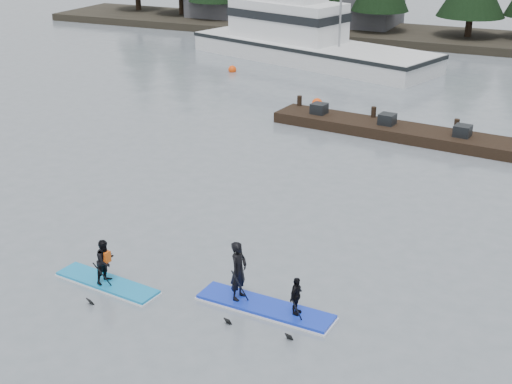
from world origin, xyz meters
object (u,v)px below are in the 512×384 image
at_px(fishing_boat_large, 305,49).
at_px(paddleboard_solo, 106,271).
at_px(paddleboard_duo, 260,291).
at_px(floating_dock, 428,136).

xyz_separation_m(fishing_boat_large, paddleboard_solo, (5.94, -31.00, -0.28)).
height_order(fishing_boat_large, paddleboard_solo, fishing_boat_large).
bearing_deg(fishing_boat_large, paddleboard_duo, -53.68).
relative_size(floating_dock, paddleboard_duo, 3.90).
bearing_deg(paddleboard_solo, paddleboard_duo, 15.98).
relative_size(fishing_boat_large, paddleboard_solo, 5.48).
height_order(fishing_boat_large, floating_dock, fishing_boat_large).
bearing_deg(paddleboard_duo, fishing_boat_large, 112.45).
relative_size(paddleboard_solo, paddleboard_duo, 0.86).
bearing_deg(paddleboard_duo, floating_dock, 89.77).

